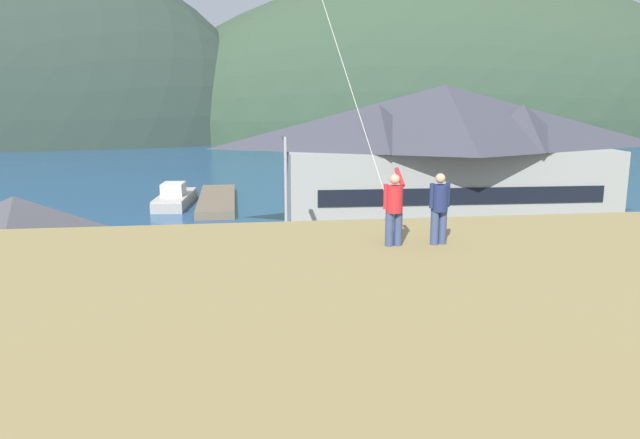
{
  "coord_description": "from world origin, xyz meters",
  "views": [
    {
      "loc": [
        -3.09,
        -22.67,
        10.07
      ],
      "look_at": [
        1.21,
        9.0,
        3.53
      ],
      "focal_mm": 35.1,
      "sensor_mm": 36.0,
      "label": 1
    }
  ],
  "objects_px": {
    "parked_car_back_row_left": "(442,321)",
    "person_kite_flyer": "(394,207)",
    "wharf_dock": "(217,200)",
    "person_companion": "(439,206)",
    "parking_light_pole": "(286,198)",
    "harbor_lodge": "(444,155)",
    "storage_shed_near_lot": "(18,248)",
    "parked_car_mid_row_far": "(447,268)",
    "parked_car_back_row_right": "(613,263)",
    "parked_car_lone_by_shed": "(118,345)",
    "moored_boat_wharfside": "(175,198)"
  },
  "relations": [
    {
      "from": "parked_car_back_row_left",
      "to": "person_kite_flyer",
      "type": "xyz_separation_m",
      "value": [
        -4.3,
        -8.54,
        6.3
      ]
    },
    {
      "from": "person_companion",
      "to": "wharf_dock",
      "type": "bearing_deg",
      "value": 98.83
    },
    {
      "from": "parked_car_lone_by_shed",
      "to": "parked_car_back_row_left",
      "type": "relative_size",
      "value": 1.0
    },
    {
      "from": "parked_car_lone_by_shed",
      "to": "person_kite_flyer",
      "type": "xyz_separation_m",
      "value": [
        8.15,
        -7.76,
        6.3
      ]
    },
    {
      "from": "parked_car_back_row_right",
      "to": "moored_boat_wharfside",
      "type": "bearing_deg",
      "value": 133.66
    },
    {
      "from": "harbor_lodge",
      "to": "wharf_dock",
      "type": "distance_m",
      "value": 22.09
    },
    {
      "from": "person_companion",
      "to": "person_kite_flyer",
      "type": "bearing_deg",
      "value": -179.99
    },
    {
      "from": "parked_car_mid_row_far",
      "to": "person_kite_flyer",
      "type": "distance_m",
      "value": 18.45
    },
    {
      "from": "parked_car_back_row_left",
      "to": "parked_car_back_row_right",
      "type": "xyz_separation_m",
      "value": [
        11.91,
        7.09,
        0.0
      ]
    },
    {
      "from": "parked_car_mid_row_far",
      "to": "parked_car_back_row_right",
      "type": "bearing_deg",
      "value": -1.34
    },
    {
      "from": "storage_shed_near_lot",
      "to": "person_companion",
      "type": "xyz_separation_m",
      "value": [
        15.31,
        -16.47,
        4.63
      ]
    },
    {
      "from": "parked_car_lone_by_shed",
      "to": "parked_car_mid_row_far",
      "type": "distance_m",
      "value": 17.2
    },
    {
      "from": "wharf_dock",
      "to": "parked_car_back_row_right",
      "type": "distance_m",
      "value": 34.66
    },
    {
      "from": "moored_boat_wharfside",
      "to": "parked_car_back_row_right",
      "type": "relative_size",
      "value": 1.96
    },
    {
      "from": "parked_car_mid_row_far",
      "to": "moored_boat_wharfside",
      "type": "bearing_deg",
      "value": 121.58
    },
    {
      "from": "harbor_lodge",
      "to": "wharf_dock",
      "type": "height_order",
      "value": "harbor_lodge"
    },
    {
      "from": "moored_boat_wharfside",
      "to": "parked_car_back_row_left",
      "type": "height_order",
      "value": "moored_boat_wharfside"
    },
    {
      "from": "harbor_lodge",
      "to": "parked_car_mid_row_far",
      "type": "relative_size",
      "value": 5.64
    },
    {
      "from": "wharf_dock",
      "to": "parking_light_pole",
      "type": "xyz_separation_m",
      "value": [
        4.41,
        -23.75,
        4.12
      ]
    },
    {
      "from": "storage_shed_near_lot",
      "to": "parked_car_lone_by_shed",
      "type": "relative_size",
      "value": 1.73
    },
    {
      "from": "storage_shed_near_lot",
      "to": "person_kite_flyer",
      "type": "bearing_deg",
      "value": -49.26
    },
    {
      "from": "parked_car_back_row_left",
      "to": "parked_car_mid_row_far",
      "type": "bearing_deg",
      "value": 69.51
    },
    {
      "from": "wharf_dock",
      "to": "parked_car_lone_by_shed",
      "type": "height_order",
      "value": "parked_car_lone_by_shed"
    },
    {
      "from": "storage_shed_near_lot",
      "to": "person_companion",
      "type": "relative_size",
      "value": 4.22
    },
    {
      "from": "storage_shed_near_lot",
      "to": "parked_car_lone_by_shed",
      "type": "height_order",
      "value": "storage_shed_near_lot"
    },
    {
      "from": "harbor_lodge",
      "to": "parked_car_back_row_left",
      "type": "bearing_deg",
      "value": -108.43
    },
    {
      "from": "parked_car_mid_row_far",
      "to": "parking_light_pole",
      "type": "xyz_separation_m",
      "value": [
        -8.12,
        3.04,
        3.4
      ]
    },
    {
      "from": "harbor_lodge",
      "to": "person_kite_flyer",
      "type": "height_order",
      "value": "harbor_lodge"
    },
    {
      "from": "person_kite_flyer",
      "to": "parking_light_pole",
      "type": "bearing_deg",
      "value": 93.3
    },
    {
      "from": "storage_shed_near_lot",
      "to": "parked_car_back_row_right",
      "type": "xyz_separation_m",
      "value": [
        30.4,
        -0.84,
        -1.66
      ]
    },
    {
      "from": "parked_car_mid_row_far",
      "to": "person_kite_flyer",
      "type": "height_order",
      "value": "person_kite_flyer"
    },
    {
      "from": "person_kite_flyer",
      "to": "person_companion",
      "type": "bearing_deg",
      "value": 0.01
    },
    {
      "from": "harbor_lodge",
      "to": "parked_car_back_row_right",
      "type": "height_order",
      "value": "harbor_lodge"
    },
    {
      "from": "parking_light_pole",
      "to": "person_kite_flyer",
      "type": "xyz_separation_m",
      "value": [
        1.09,
        -18.88,
        2.9
      ]
    },
    {
      "from": "wharf_dock",
      "to": "moored_boat_wharfside",
      "type": "bearing_deg",
      "value": -174.34
    },
    {
      "from": "parked_car_back_row_right",
      "to": "person_kite_flyer",
      "type": "distance_m",
      "value": 23.39
    },
    {
      "from": "parked_car_back_row_left",
      "to": "parked_car_back_row_right",
      "type": "height_order",
      "value": "same"
    },
    {
      "from": "harbor_lodge",
      "to": "person_companion",
      "type": "xyz_separation_m",
      "value": [
        -10.04,
        -29.12,
        1.74
      ]
    },
    {
      "from": "wharf_dock",
      "to": "parking_light_pole",
      "type": "bearing_deg",
      "value": -79.48
    },
    {
      "from": "parked_car_back_row_left",
      "to": "moored_boat_wharfside",
      "type": "bearing_deg",
      "value": 111.83
    },
    {
      "from": "storage_shed_near_lot",
      "to": "parking_light_pole",
      "type": "xyz_separation_m",
      "value": [
        13.09,
        2.42,
        1.75
      ]
    },
    {
      "from": "person_companion",
      "to": "harbor_lodge",
      "type": "bearing_deg",
      "value": 70.98
    },
    {
      "from": "wharf_dock",
      "to": "person_companion",
      "type": "distance_m",
      "value": 43.71
    },
    {
      "from": "harbor_lodge",
      "to": "parking_light_pole",
      "type": "relative_size",
      "value": 3.18
    },
    {
      "from": "wharf_dock",
      "to": "person_kite_flyer",
      "type": "bearing_deg",
      "value": -82.65
    },
    {
      "from": "parked_car_back_row_left",
      "to": "person_companion",
      "type": "relative_size",
      "value": 2.45
    },
    {
      "from": "parked_car_back_row_right",
      "to": "storage_shed_near_lot",
      "type": "bearing_deg",
      "value": 178.43
    },
    {
      "from": "storage_shed_near_lot",
      "to": "parked_car_mid_row_far",
      "type": "relative_size",
      "value": 1.71
    },
    {
      "from": "storage_shed_near_lot",
      "to": "parked_car_mid_row_far",
      "type": "distance_m",
      "value": 21.29
    },
    {
      "from": "moored_boat_wharfside",
      "to": "parked_car_lone_by_shed",
      "type": "relative_size",
      "value": 2.0
    }
  ]
}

